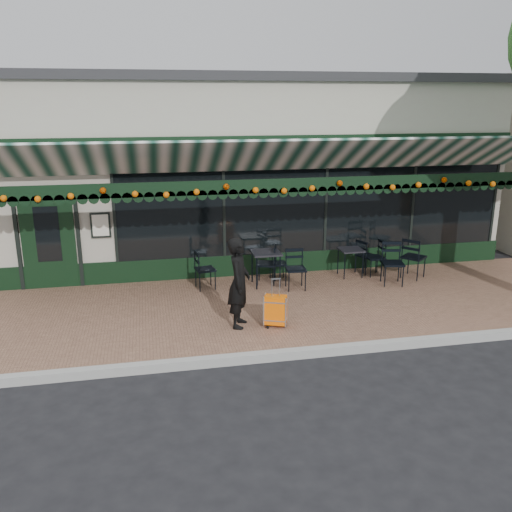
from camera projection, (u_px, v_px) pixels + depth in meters
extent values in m
plane|color=black|center=(318.00, 353.00, 9.10)|extent=(80.00, 80.00, 0.00)
cube|color=brown|center=(288.00, 307.00, 10.96)|extent=(18.00, 4.00, 0.15)
cube|color=#9E9E99|center=(320.00, 351.00, 9.00)|extent=(18.00, 0.16, 0.15)
cube|color=#AAA193|center=(238.00, 165.00, 16.01)|extent=(12.00, 8.00, 4.50)
cube|color=black|center=(317.00, 209.00, 12.62)|extent=(9.20, 0.04, 2.00)
cube|color=black|center=(48.00, 238.00, 11.58)|extent=(1.10, 0.07, 2.20)
cube|color=silver|center=(101.00, 225.00, 11.68)|extent=(0.42, 0.04, 0.55)
cube|color=black|center=(283.00, 185.00, 10.79)|extent=(12.00, 0.03, 0.28)
cylinder|color=orange|center=(284.00, 187.00, 10.74)|extent=(11.60, 0.12, 0.12)
imported|color=black|center=(239.00, 283.00, 9.63)|extent=(0.57, 0.69, 1.64)
cube|color=#FE6808|center=(276.00, 310.00, 9.74)|extent=(0.45, 0.35, 0.53)
cube|color=black|center=(275.00, 325.00, 9.82)|extent=(0.45, 0.35, 0.05)
cube|color=silver|center=(276.00, 287.00, 9.62)|extent=(0.17, 0.09, 0.33)
cube|color=black|center=(351.00, 250.00, 12.47)|extent=(0.53, 0.53, 0.04)
cylinder|color=black|center=(345.00, 266.00, 12.31)|extent=(0.03, 0.03, 0.61)
cylinder|color=black|center=(363.00, 265.00, 12.40)|extent=(0.03, 0.03, 0.61)
cylinder|color=black|center=(338.00, 261.00, 12.73)|extent=(0.03, 0.03, 0.61)
cylinder|color=black|center=(356.00, 260.00, 12.81)|extent=(0.03, 0.03, 0.61)
cube|color=black|center=(266.00, 253.00, 11.83)|extent=(0.62, 0.62, 0.04)
cylinder|color=black|center=(257.00, 273.00, 11.64)|extent=(0.03, 0.03, 0.72)
cylinder|color=black|center=(280.00, 272.00, 11.74)|extent=(0.03, 0.03, 0.72)
cylinder|color=black|center=(252.00, 267.00, 12.12)|extent=(0.03, 0.03, 0.72)
cylinder|color=black|center=(275.00, 265.00, 12.22)|extent=(0.03, 0.03, 0.72)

